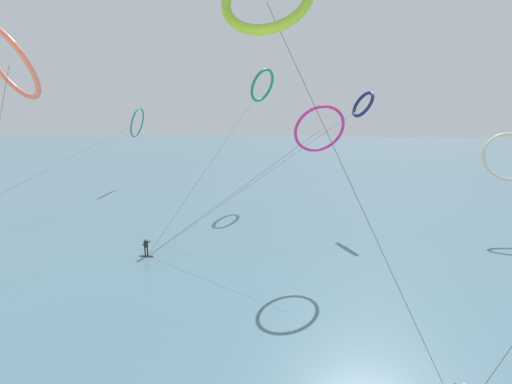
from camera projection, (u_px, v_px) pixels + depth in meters
sea_water at (307, 156)px, 111.89m from camera, size 400.00×200.00×0.08m
surfer_charcoal at (146, 249)px, 33.66m from camera, size 1.40×0.66×1.70m
kite_navy at (363, 105)px, 43.01m from camera, size 21.18×17.94×15.22m
kite_teal at (137, 123)px, 65.23m from camera, size 3.39×49.36×13.62m
kite_coral at (9, 62)px, 24.26m from camera, size 7.42×5.06×18.28m
kite_emerald at (262, 85)px, 53.76m from camera, size 8.42×28.13×18.93m
kite_magenta at (319, 129)px, 30.36m from camera, size 17.31×3.67×13.36m
kite_ivory at (510, 157)px, 39.23m from camera, size 5.30×29.40×10.74m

